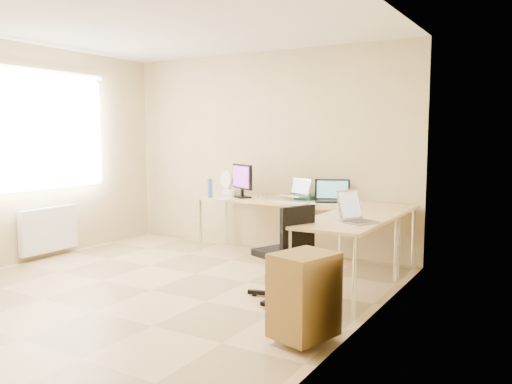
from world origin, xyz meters
The scene contains 25 objects.
floor centered at (0.00, 0.00, 0.00)m, with size 4.50×4.50×0.00m, color tan.
ceiling centered at (0.00, 0.00, 2.60)m, with size 4.50×4.50×0.00m, color white.
wall_back centered at (0.00, 2.25, 1.30)m, with size 4.50×4.50×0.00m, color tan.
wall_left centered at (-2.10, 0.00, 1.30)m, with size 4.50×4.50×0.00m, color tan.
wall_right centered at (2.10, 0.00, 1.30)m, with size 4.50×4.50×0.00m, color tan.
desk_main centered at (0.72, 1.85, 0.36)m, with size 2.65×0.70×0.73m, color tan.
desk_return centered at (1.70, 0.85, 0.36)m, with size 0.70×1.30×0.73m, color tan.
monitor centered at (-0.06, 1.78, 0.94)m, with size 0.50×0.16×0.43m, color black.
book_stack centered at (0.71, 2.05, 0.75)m, with size 0.21×0.28×0.05m, color #155D4E.
laptop_center centered at (0.62, 1.93, 0.88)m, with size 0.33×0.25×0.21m, color #BEBEBE.
laptop_black centered at (1.09, 1.98, 0.86)m, with size 0.42×0.31×0.27m, color black.
keyboard centered at (0.73, 1.55, 0.74)m, with size 0.44×0.12×0.02m, color silver.
mouse centered at (1.04, 1.55, 0.75)m, with size 0.10×0.06×0.03m, color silver.
mug centered at (-0.19, 1.75, 0.77)m, with size 0.09×0.09×0.09m, color white.
cd_stack centered at (0.20, 1.85, 0.75)m, with size 0.14×0.14×0.03m, color white.
water_bottle centered at (-0.40, 1.55, 0.85)m, with size 0.07×0.07×0.24m, color #4865A5.
papers centered at (-0.17, 1.55, 0.73)m, with size 0.19×0.28×0.01m, color silver.
white_box centered at (-0.40, 2.04, 0.77)m, with size 0.20×0.15×0.07m, color silver.
desk_fan centered at (-0.40, 1.98, 0.87)m, with size 0.23×0.23×0.29m, color white.
black_cup centered at (1.41, 1.55, 0.80)m, with size 0.08×0.08×0.13m, color black.
laptop_return centered at (1.85, 0.73, 0.85)m, with size 0.27×0.35×0.23m, color #A3A3BD.
office_chair centered at (1.23, 0.43, 0.50)m, with size 0.54×0.54×0.90m, color black.
cabinet centered at (1.85, -0.40, 0.36)m, with size 0.36×0.45×0.62m, color brown.
radiator centered at (-2.03, 0.40, 0.35)m, with size 0.09×0.80×0.55m, color white.
window centered at (-2.05, 0.40, 1.55)m, with size 0.10×1.80×1.40m, color white.
Camera 1 is at (3.43, -3.73, 1.52)m, focal length 36.38 mm.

